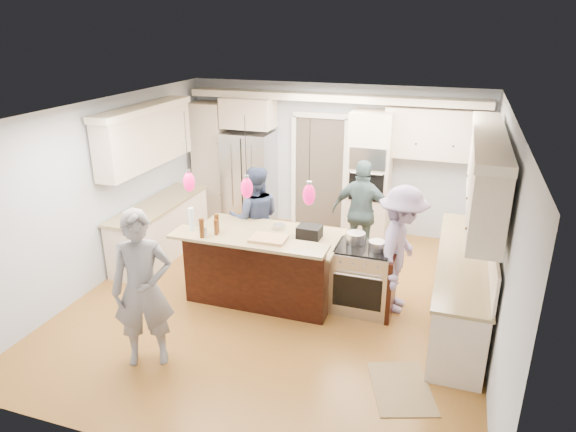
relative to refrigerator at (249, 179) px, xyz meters
name	(u,v)px	position (x,y,z in m)	size (l,w,h in m)	color
ground_plane	(280,299)	(1.55, -2.64, -0.90)	(6.00, 6.00, 0.00)	#A9702E
room_shell	(280,177)	(1.55, -2.64, 0.92)	(5.54, 6.04, 2.72)	#B2BCC6
refrigerator	(249,179)	(0.00, 0.00, 0.00)	(0.90, 0.70, 1.80)	#B7B7BC
oven_column	(370,176)	(2.30, 0.03, 0.25)	(0.72, 0.69, 2.30)	beige
back_upper_cabinets	(291,141)	(0.80, 0.12, 0.77)	(5.30, 0.61, 2.54)	beige
right_counter_run	(469,246)	(3.99, -2.34, 0.16)	(0.64, 3.10, 2.51)	beige
left_cabinets	(155,195)	(-0.89, -1.84, 0.16)	(0.64, 2.30, 2.51)	beige
kitchen_island	(265,264)	(1.30, -2.57, -0.41)	(2.10, 1.46, 1.12)	black
island_range	(364,278)	(2.71, -2.49, -0.44)	(0.82, 0.71, 0.92)	#B7B7BC
pendant_lights	(247,188)	(1.30, -3.15, 0.90)	(1.75, 0.15, 1.03)	black
person_bar_end	(143,289)	(0.56, -4.44, 0.03)	(0.68, 0.45, 1.86)	slate
person_far_left	(255,219)	(0.84, -1.79, -0.06)	(0.82, 0.64, 1.68)	navy
person_far_right	(362,213)	(2.39, -1.04, -0.04)	(1.00, 0.42, 1.71)	#435C5E
person_range_side	(401,250)	(3.15, -2.34, -0.02)	(1.14, 0.65, 1.76)	#8879A3
floor_rug	(401,388)	(3.43, -4.02, -0.89)	(0.61, 0.90, 0.01)	olive
water_bottle	(192,219)	(0.48, -3.12, 0.38)	(0.07, 0.07, 0.31)	silver
beer_bottle_a	(217,223)	(0.83, -3.08, 0.35)	(0.06, 0.06, 0.25)	#4B270D
beer_bottle_b	(202,228)	(0.72, -3.30, 0.35)	(0.06, 0.06, 0.26)	#4B270D
beer_bottle_c	(216,227)	(0.85, -3.16, 0.32)	(0.05, 0.05, 0.21)	#4B270D
drink_can	(205,233)	(0.75, -3.28, 0.28)	(0.06, 0.06, 0.12)	#B7B7BC
cutting_board	(269,239)	(1.56, -3.11, 0.24)	(0.45, 0.32, 0.04)	tan
pot_large	(356,238)	(2.55, -2.40, 0.09)	(0.25, 0.25, 0.15)	#B7B7BC
pot_small	(377,245)	(2.86, -2.51, 0.08)	(0.23, 0.23, 0.11)	#B7B7BC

